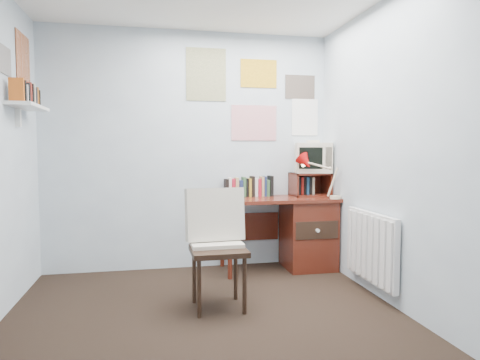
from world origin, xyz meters
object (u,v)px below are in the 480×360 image
(desk, at_px, (303,230))
(desk_chair, at_px, (218,251))
(tv_riser, at_px, (310,184))
(wall_shelf, at_px, (28,107))
(crt_tv, at_px, (313,156))
(radiator, at_px, (371,247))
(desk_lamp, at_px, (336,179))

(desk, xyz_separation_m, desk_chair, (-1.06, -0.98, 0.06))
(tv_riser, height_order, wall_shelf, wall_shelf)
(desk_chair, bearing_deg, wall_shelf, 157.37)
(desk_chair, relative_size, tv_riser, 2.31)
(crt_tv, height_order, radiator, crt_tv)
(desk_lamp, bearing_deg, tv_riser, 106.45)
(desk_chair, xyz_separation_m, tv_riser, (1.18, 1.09, 0.42))
(desk_chair, height_order, desk_lamp, desk_lamp)
(desk_lamp, height_order, tv_riser, desk_lamp)
(desk, bearing_deg, crt_tv, 40.25)
(desk, height_order, wall_shelf, wall_shelf)
(desk_lamp, bearing_deg, radiator, -96.38)
(desk_chair, distance_m, radiator, 1.35)
(wall_shelf, bearing_deg, desk_chair, -21.65)
(desk, distance_m, crt_tv, 0.81)
(desk, relative_size, wall_shelf, 1.94)
(desk_chair, relative_size, radiator, 1.15)
(desk_chair, distance_m, crt_tv, 1.80)
(radiator, bearing_deg, desk_lamp, 91.61)
(desk, relative_size, crt_tv, 3.22)
(desk_lamp, xyz_separation_m, crt_tv, (-0.11, 0.35, 0.22))
(desk_lamp, height_order, radiator, desk_lamp)
(desk_chair, bearing_deg, tv_riser, 41.86)
(desk_lamp, relative_size, wall_shelf, 0.67)
(tv_riser, bearing_deg, desk, -137.04)
(desk, relative_size, desk_chair, 1.30)
(desk_chair, height_order, tv_riser, tv_riser)
(desk_chair, xyz_separation_m, radiator, (1.35, 0.05, -0.04))
(desk, relative_size, tv_riser, 3.00)
(crt_tv, relative_size, wall_shelf, 0.60)
(tv_riser, relative_size, wall_shelf, 0.65)
(desk, height_order, desk_lamp, desk_lamp)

